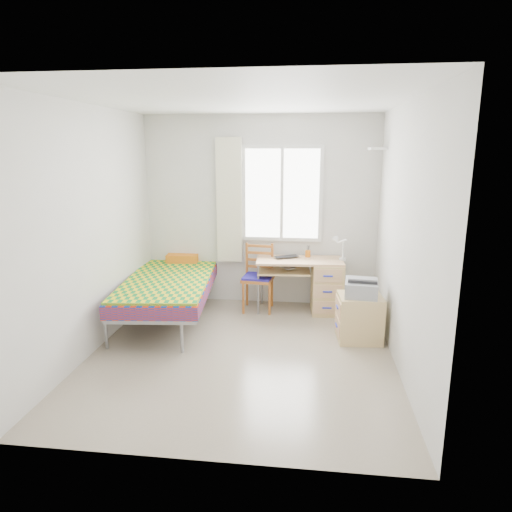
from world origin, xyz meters
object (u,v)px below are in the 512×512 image
(bed, at_px, (172,282))
(printer, at_px, (361,288))
(cabinet, at_px, (359,318))
(chair, at_px, (259,273))
(desk, at_px, (322,284))

(bed, distance_m, printer, 2.41)
(cabinet, bearing_deg, chair, 139.86)
(chair, xyz_separation_m, printer, (1.27, -0.88, 0.11))
(chair, bearing_deg, cabinet, -29.38)
(desk, xyz_separation_m, cabinet, (0.42, -0.90, -0.12))
(printer, bearing_deg, cabinet, -103.00)
(chair, xyz_separation_m, cabinet, (1.26, -0.90, -0.24))
(bed, bearing_deg, printer, -17.05)
(chair, distance_m, cabinet, 1.57)
(desk, height_order, chair, chair)
(bed, relative_size, cabinet, 4.36)
(bed, height_order, chair, bed)
(bed, xyz_separation_m, chair, (1.09, 0.40, 0.04))
(bed, relative_size, chair, 2.56)
(chair, bearing_deg, printer, -28.64)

